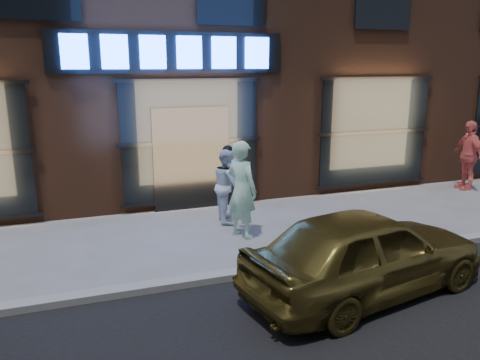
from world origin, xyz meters
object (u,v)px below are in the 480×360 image
(man_bowtie, at_px, (242,190))
(man_cap, at_px, (228,185))
(gold_sedan, at_px, (366,252))
(passerby, at_px, (468,155))

(man_bowtie, xyz_separation_m, man_cap, (0.04, 1.01, -0.16))
(man_cap, height_order, gold_sedan, man_cap)
(passerby, height_order, gold_sedan, passerby)
(passerby, bearing_deg, man_bowtie, -69.23)
(man_bowtie, height_order, passerby, man_bowtie)
(man_bowtie, distance_m, man_cap, 1.02)
(gold_sedan, bearing_deg, man_bowtie, 6.95)
(man_cap, relative_size, gold_sedan, 0.42)
(man_bowtie, height_order, gold_sedan, man_bowtie)
(man_bowtie, relative_size, gold_sedan, 0.50)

